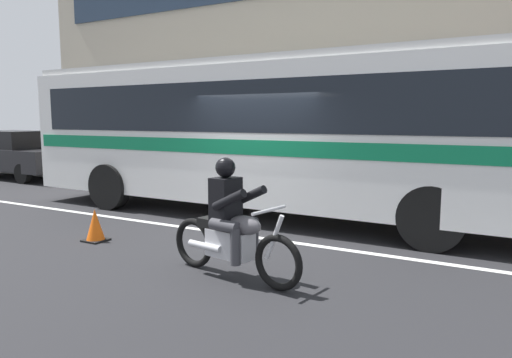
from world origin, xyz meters
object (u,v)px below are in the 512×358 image
at_px(transit_bus, 278,127).
at_px(parked_hatchback_downstreet, 17,154).
at_px(motorcycle_with_rider, 232,228).
at_px(traffic_cone, 95,226).
at_px(fire_hydrant, 347,177).

height_order(transit_bus, parked_hatchback_downstreet, transit_bus).
xyz_separation_m(motorcycle_with_rider, parked_hatchback_downstreet, (-12.08, 5.14, 0.20)).
height_order(transit_bus, traffic_cone, transit_bus).
distance_m(transit_bus, motorcycle_with_rider, 4.13).
bearing_deg(parked_hatchback_downstreet, motorcycle_with_rider, -23.05).
relative_size(motorcycle_with_rider, traffic_cone, 3.86).
bearing_deg(motorcycle_with_rider, transit_bus, 108.19).
bearing_deg(parked_hatchback_downstreet, fire_hydrant, 8.68).
distance_m(fire_hydrant, traffic_cone, 6.83).
distance_m(transit_bus, traffic_cone, 4.10).
relative_size(transit_bus, traffic_cone, 21.70).
height_order(motorcycle_with_rider, traffic_cone, motorcycle_with_rider).
bearing_deg(fire_hydrant, motorcycle_with_rider, -83.85).
xyz_separation_m(motorcycle_with_rider, traffic_cone, (-2.99, 0.43, -0.40)).
xyz_separation_m(motorcycle_with_rider, fire_hydrant, (-0.74, 6.87, -0.14)).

